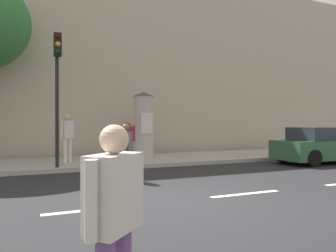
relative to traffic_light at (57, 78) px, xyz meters
The scene contains 11 objects.
ground_plane 6.36m from the traffic_light, 70.67° to the right, with size 80.00×80.00×0.00m, color #232326.
sidewalk_curb 3.95m from the traffic_light, 43.70° to the left, with size 36.00×4.00×0.15m, color #9E9B93.
lane_markings 6.36m from the traffic_light, 70.67° to the right, with size 25.80×0.16×0.01m.
building_backdrop 7.20m from the traffic_light, 74.78° to the left, with size 36.00×5.00×9.50m, color #B7A893.
traffic_light is the anchor object (origin of this frame).
poster_column 4.90m from the traffic_light, 33.37° to the left, with size 0.97×0.97×2.87m.
pedestrian_with_bag 3.60m from the traffic_light, 55.72° to the right, with size 0.30×0.56×1.58m.
pedestrian_tallest 9.25m from the traffic_light, 92.86° to the right, with size 0.51×0.50×1.57m.
pedestrian_with_backpack 2.46m from the traffic_light, 71.64° to the left, with size 0.52×0.41×1.80m.
pedestrian_in_red_top 3.28m from the traffic_light, ahead, with size 0.60×0.44×1.58m.
parked_car_red 10.72m from the traffic_light, ahead, with size 4.63×1.89×1.45m.
Camera 1 is at (-2.90, -6.09, 1.58)m, focal length 35.35 mm.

